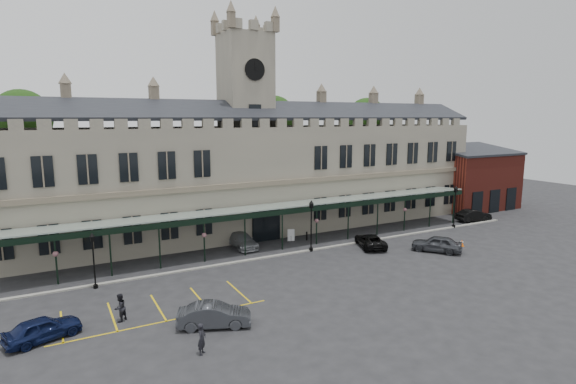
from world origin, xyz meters
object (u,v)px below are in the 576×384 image
lamp_post_left (93,256)px  person_a (202,339)px  car_left_b (214,315)px  car_right_a (437,244)px  lamp_post_right (455,203)px  sign_board (291,235)px  car_left_a (43,329)px  person_b (120,308)px  car_right_b (474,215)px  car_van (370,241)px  station_building (247,175)px  traffic_cone (462,243)px  clock_tower (246,117)px  car_taxi (242,240)px  lamp_post_mid (311,221)px

lamp_post_left → person_a: bearing=-72.3°
car_left_b → car_right_a: size_ratio=0.97×
lamp_post_right → sign_board: lamp_post_right is taller
car_left_a → lamp_post_right: bearing=-98.3°
person_a → person_b: size_ratio=0.97×
car_right_b → lamp_post_left: bearing=100.4°
car_van → car_right_b: size_ratio=1.07×
car_right_b → person_a: size_ratio=2.55×
person_a → station_building: bearing=10.1°
station_building → traffic_cone: bearing=-44.4°
sign_board → car_right_a: 14.78m
lamp_post_left → person_b: bearing=-83.0°
lamp_post_left → car_right_b: size_ratio=0.96×
lamp_post_right → lamp_post_left: bearing=-179.2°
clock_tower → lamp_post_right: size_ratio=4.91×
car_taxi → lamp_post_right: bearing=-10.0°
person_a → person_b: 7.29m
sign_board → car_right_a: bearing=-24.3°
sign_board → car_left_b: bearing=-113.1°
clock_tower → sign_board: bearing=-70.6°
lamp_post_mid → car_right_b: (24.87, 1.30, -2.27)m
lamp_post_right → lamp_post_mid: bearing=-179.7°
sign_board → car_right_a: (10.73, -10.16, 0.18)m
station_building → car_left_b: station_building is taller
station_building → clock_tower: size_ratio=2.42×
station_building → car_taxi: bearing=-118.0°
traffic_cone → car_left_a: (-37.73, -1.99, 0.38)m
car_right_a → person_b: 29.64m
lamp_post_right → traffic_cone: bearing=-132.7°
lamp_post_mid → person_a: lamp_post_mid is taller
car_left_a → car_left_b: car_left_b is taller
lamp_post_right → traffic_cone: lamp_post_right is taller
traffic_cone → car_left_b: car_left_b is taller
lamp_post_mid → person_b: (-18.85, -7.38, -2.10)m
car_left_a → person_b: (4.39, 0.46, 0.20)m
lamp_post_left → car_left_a: 8.40m
person_a → car_left_b: bearing=7.8°
car_right_a → sign_board: bearing=-80.4°
car_left_b → car_taxi: 17.54m
traffic_cone → sign_board: sign_board is taller
car_right_b → car_left_a: bearing=108.9°
traffic_cone → person_b: person_b is taller
clock_tower → car_van: size_ratio=5.08×
person_b → car_right_a: bearing=142.2°
car_van → lamp_post_right: bearing=-152.2°
traffic_cone → car_right_a: bearing=-177.9°
clock_tower → car_van: (8.25, -12.28, -12.43)m
lamp_post_mid → lamp_post_left: bearing=-178.7°
sign_board → person_a: (-15.47, -18.00, 0.27)m
station_building → car_right_b: (27.11, -9.23, -5.71)m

